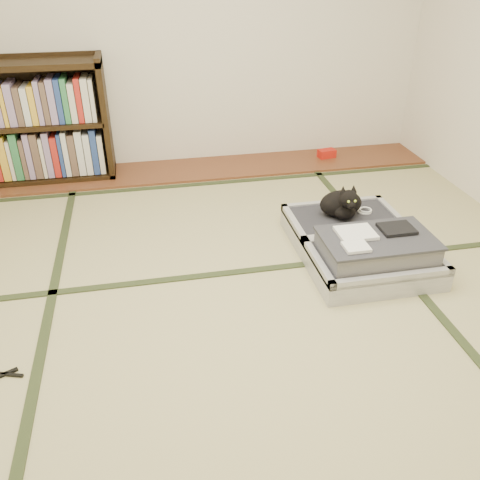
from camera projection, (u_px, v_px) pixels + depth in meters
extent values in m
plane|color=tan|center=(244.00, 315.00, 2.65)|extent=(4.50, 4.50, 0.00)
cube|color=brown|center=(196.00, 169.00, 4.33)|extent=(4.00, 0.50, 0.02)
cube|color=red|center=(327.00, 153.00, 4.54)|extent=(0.16, 0.11, 0.07)
plane|color=silver|center=(185.00, 15.00, 3.94)|extent=(4.00, 0.00, 4.00)
cube|color=#2D381E|center=(43.00, 340.00, 2.47)|extent=(0.05, 4.50, 0.01)
cube|color=#2D381E|center=(420.00, 292.00, 2.81)|extent=(0.05, 4.50, 0.01)
cube|color=#2D381E|center=(230.00, 273.00, 2.98)|extent=(4.00, 0.05, 0.01)
cube|color=#2D381E|center=(201.00, 184.00, 4.08)|extent=(4.00, 0.05, 0.01)
cube|color=black|center=(106.00, 119.00, 4.04)|extent=(0.04, 0.35, 0.98)
cube|color=black|center=(20.00, 177.00, 4.14)|extent=(1.53, 0.35, 0.04)
cube|color=black|center=(8.00, 125.00, 3.91)|extent=(1.46, 0.35, 0.03)
cube|color=black|center=(11.00, 118.00, 4.05)|extent=(1.53, 0.02, 0.98)
cube|color=gray|center=(13.00, 153.00, 4.01)|extent=(1.38, 0.24, 0.41)
cube|color=gray|center=(1.00, 101.00, 3.80)|extent=(1.38, 0.24, 0.37)
cube|color=#B8B8BD|center=(373.00, 267.00, 2.93)|extent=(0.72, 0.48, 0.12)
cube|color=#29292F|center=(374.00, 262.00, 2.92)|extent=(0.64, 0.40, 0.09)
cube|color=#B8B8BD|center=(392.00, 278.00, 2.71)|extent=(0.72, 0.04, 0.05)
cube|color=#B8B8BD|center=(360.00, 238.00, 3.09)|extent=(0.72, 0.04, 0.05)
cube|color=#B8B8BD|center=(318.00, 263.00, 2.84)|extent=(0.04, 0.48, 0.05)
cube|color=#B8B8BD|center=(429.00, 251.00, 2.96)|extent=(0.04, 0.48, 0.05)
cube|color=#B8B8BD|center=(343.00, 227.00, 3.34)|extent=(0.72, 0.48, 0.12)
cube|color=#29292F|center=(343.00, 223.00, 3.32)|extent=(0.64, 0.40, 0.09)
cube|color=#B8B8BD|center=(357.00, 235.00, 3.12)|extent=(0.72, 0.04, 0.05)
cube|color=#B8B8BD|center=(332.00, 204.00, 3.49)|extent=(0.72, 0.04, 0.05)
cube|color=#B8B8BD|center=(294.00, 223.00, 3.25)|extent=(0.04, 0.48, 0.05)
cube|color=#B8B8BD|center=(392.00, 214.00, 3.36)|extent=(0.04, 0.48, 0.05)
cylinder|color=black|center=(359.00, 236.00, 3.10)|extent=(0.65, 0.02, 0.02)
cube|color=gray|center=(376.00, 249.00, 2.87)|extent=(0.61, 0.37, 0.12)
cube|color=#3A3A41|center=(378.00, 238.00, 2.84)|extent=(0.63, 0.39, 0.01)
cube|color=white|center=(356.00, 233.00, 2.85)|extent=(0.21, 0.17, 0.02)
cube|color=black|center=(397.00, 229.00, 2.89)|extent=(0.19, 0.15, 0.02)
cube|color=white|center=(356.00, 247.00, 2.72)|extent=(0.13, 0.11, 0.02)
cube|color=white|center=(355.00, 293.00, 2.70)|extent=(0.06, 0.01, 0.04)
cube|color=white|center=(375.00, 293.00, 2.73)|extent=(0.05, 0.01, 0.03)
cube|color=orange|center=(432.00, 283.00, 2.78)|extent=(0.05, 0.01, 0.03)
cube|color=#197F33|center=(421.00, 282.00, 2.76)|extent=(0.04, 0.01, 0.03)
ellipsoid|color=black|center=(341.00, 204.00, 3.28)|extent=(0.28, 0.18, 0.17)
ellipsoid|color=black|center=(345.00, 212.00, 3.22)|extent=(0.14, 0.10, 0.10)
ellipsoid|color=black|center=(349.00, 199.00, 3.14)|extent=(0.12, 0.11, 0.11)
sphere|color=black|center=(351.00, 205.00, 3.11)|extent=(0.05, 0.05, 0.05)
cone|color=black|center=(343.00, 190.00, 3.13)|extent=(0.04, 0.05, 0.06)
cone|color=black|center=(354.00, 189.00, 3.14)|extent=(0.04, 0.05, 0.06)
sphere|color=#A5BF33|center=(349.00, 202.00, 3.09)|extent=(0.02, 0.02, 0.02)
sphere|color=#A5BF33|center=(355.00, 201.00, 3.10)|extent=(0.02, 0.02, 0.02)
cylinder|color=black|center=(349.00, 205.00, 3.40)|extent=(0.17, 0.10, 0.03)
torus|color=white|center=(364.00, 211.00, 3.36)|extent=(0.10, 0.10, 0.01)
torus|color=white|center=(366.00, 210.00, 3.35)|extent=(0.08, 0.08, 0.01)
cube|color=black|center=(4.00, 374.00, 2.27)|extent=(0.18, 0.07, 0.01)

